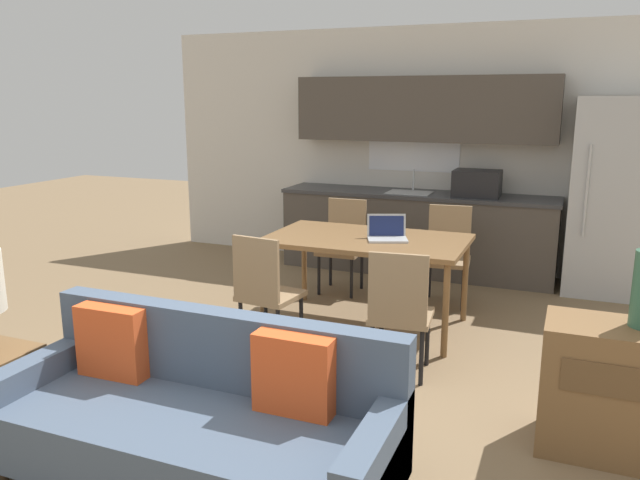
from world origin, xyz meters
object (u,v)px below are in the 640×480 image
object	(u,v)px
dining_chair_near_right	(400,309)
dining_chair_far_left	(343,242)
refrigerator	(611,197)
credenza	(639,394)
couch	(199,419)
laptop	(387,233)
dining_table	(367,244)
dining_chair_near_left	(265,289)
dining_chair_far_right	(448,251)

from	to	relation	value
dining_chair_near_right	dining_chair_far_left	bearing A→B (deg)	-65.04
refrigerator	credenza	xyz separation A→B (m)	(0.07, -3.18, -0.60)
dining_chair_far_left	dining_chair_near_right	size ratio (longest dim) A/B	1.00
credenza	dining_chair_near_right	xyz separation A→B (m)	(-1.46, 0.49, 0.13)
couch	laptop	xyz separation A→B (m)	(0.26, 2.45, 0.49)
couch	dining_table	bearing A→B (deg)	88.01
dining_table	credenza	world-z (taller)	dining_table
couch	dining_chair_near_left	bearing A→B (deg)	105.58
dining_chair_near_left	couch	bearing A→B (deg)	112.40
credenza	laptop	world-z (taller)	laptop
dining_table	dining_chair_far_right	distance (m)	1.06
credenza	dining_chair_far_right	size ratio (longest dim) A/B	1.09
dining_table	refrigerator	bearing A→B (deg)	43.02
dining_table	laptop	world-z (taller)	laptop
dining_chair_near_left	dining_chair_far_right	bearing A→B (deg)	-114.84
dining_chair_near_right	laptop	bearing A→B (deg)	-74.09
credenza	laptop	xyz separation A→B (m)	(-1.82, 1.39, 0.45)
dining_table	dining_chair_near_right	distance (m)	1.07
refrigerator	couch	distance (m)	4.74
dining_chair_near_left	laptop	bearing A→B (deg)	-123.84
couch	dining_chair_far_right	xyz separation A→B (m)	(0.61, 3.34, 0.17)
dining_chair_near_left	dining_table	bearing A→B (deg)	-116.30
laptop	dining_table	bearing A→B (deg)	159.93
refrigerator	laptop	distance (m)	2.51
dining_table	credenza	size ratio (longest dim) A/B	1.65
dining_chair_far_left	dining_chair_far_right	world-z (taller)	same
dining_chair_near_left	dining_chair_near_right	xyz separation A→B (m)	(1.08, -0.07, 0.00)
dining_table	couch	bearing A→B (deg)	-91.99
refrigerator	dining_table	bearing A→B (deg)	-136.98
dining_chair_far_left	dining_chair_near_left	bearing A→B (deg)	-91.69
refrigerator	dining_chair_near_right	distance (m)	3.06
couch	dining_chair_far_left	world-z (taller)	dining_chair_far_left
couch	credenza	xyz separation A→B (m)	(2.08, 1.07, 0.04)
dining_chair_far_right	laptop	xyz separation A→B (m)	(-0.35, -0.89, 0.32)
refrigerator	laptop	xyz separation A→B (m)	(-1.75, -1.79, -0.15)
dining_chair_near_right	laptop	xyz separation A→B (m)	(-0.36, 0.90, 0.32)
refrigerator	credenza	size ratio (longest dim) A/B	1.93
couch	dining_chair_far_left	size ratio (longest dim) A/B	2.23
dining_chair_far_right	dining_chair_near_right	bearing A→B (deg)	-95.68
dining_chair_far_right	dining_chair_near_right	world-z (taller)	same
credenza	dining_chair_far_left	bearing A→B (deg)	138.06
laptop	dining_chair_far_right	bearing A→B (deg)	47.11
refrigerator	dining_chair_near_left	bearing A→B (deg)	-133.22
couch	dining_chair_far_left	distance (m)	3.37
laptop	credenza	bearing A→B (deg)	-58.96
dining_chair_far_right	laptop	bearing A→B (deg)	-117.52
laptop	dining_chair_far_left	bearing A→B (deg)	107.20
dining_chair_near_left	dining_chair_far_right	xyz separation A→B (m)	(1.06, 1.72, 0.00)
dining_chair_far_left	laptop	bearing A→B (deg)	-52.67
dining_chair_far_left	dining_chair_near_left	xyz separation A→B (m)	(-0.01, -1.71, 0.00)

